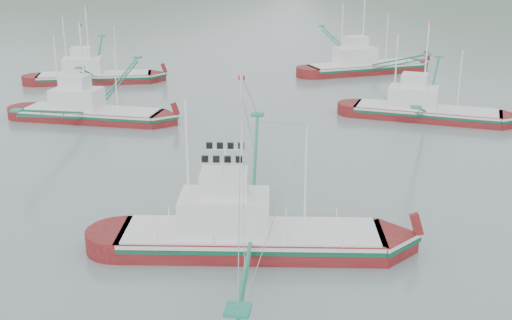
# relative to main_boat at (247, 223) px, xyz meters

# --- Properties ---
(ground) EXTENTS (1200.00, 1200.00, 0.00)m
(ground) POSITION_rel_main_boat_xyz_m (-0.33, -0.91, -1.55)
(ground) COLOR slate
(ground) RESTS_ON ground
(main_boat) EXTENTS (13.79, 24.27, 9.87)m
(main_boat) POSITION_rel_main_boat_xyz_m (0.00, 0.00, 0.00)
(main_boat) COLOR #630E10
(main_boat) RESTS_ON ground
(bg_boat_left) EXTENTS (12.81, 22.92, 9.28)m
(bg_boat_left) POSITION_rel_main_boat_xyz_m (-18.10, 23.14, -0.28)
(bg_boat_left) COLOR #630E10
(bg_boat_left) RESTS_ON ground
(bg_boat_far) EXTENTS (15.94, 23.89, 10.36)m
(bg_boat_far) POSITION_rel_main_boat_xyz_m (6.27, 49.47, 0.60)
(bg_boat_far) COLOR #630E10
(bg_boat_far) RESTS_ON ground
(bg_boat_right) EXTENTS (13.18, 22.94, 9.37)m
(bg_boat_right) POSITION_rel_main_boat_xyz_m (11.51, 28.12, 0.04)
(bg_boat_right) COLOR #630E10
(bg_boat_right) RESTS_ON ground
(bg_boat_extra) EXTENTS (13.09, 22.39, 9.28)m
(bg_boat_extra) POSITION_rel_main_boat_xyz_m (-24.18, 39.02, 0.20)
(bg_boat_extra) COLOR #630E10
(bg_boat_extra) RESTS_ON ground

